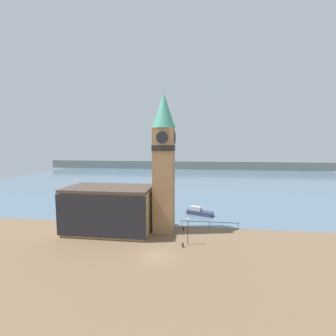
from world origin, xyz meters
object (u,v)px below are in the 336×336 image
Objects in this scene: mooring_bollard_far at (183,245)px; boat_near at (199,212)px; lamp_post at (188,226)px; mooring_bollard_near at (183,228)px; clock_tower at (164,159)px; pier_building at (109,209)px.

boat_near is at bearing 81.13° from mooring_bollard_far.
boat_near is at bearing 83.11° from lamp_post.
lamp_post is (0.97, -5.61, 2.51)m from mooring_bollard_near.
clock_tower is 32.99× the size of mooring_bollard_far.
lamp_post is at bearing -80.17° from mooring_bollard_near.
mooring_bollard_far is at bearing -125.04° from lamp_post.
boat_near reaches higher than mooring_bollard_near.
clock_tower is 1.61× the size of pier_building.
lamp_post is at bearing -76.01° from boat_near.
mooring_bollard_near is (12.54, 2.05, -3.54)m from pier_building.
mooring_bollard_far is 0.17× the size of lamp_post.
boat_near reaches higher than mooring_bollard_far.
mooring_bollard_far reaches higher than mooring_bollard_near.
mooring_bollard_near is at bearing 9.29° from pier_building.
clock_tower is 4.05× the size of boat_near.
boat_near is at bearing 36.23° from pier_building.
mooring_bollard_far is 2.72m from lamp_post.
clock_tower reaches higher than lamp_post.
boat_near is at bearing 73.24° from mooring_bollard_near.
clock_tower is 16.38m from boat_near.
lamp_post is (-1.78, -14.77, 2.20)m from boat_near.
clock_tower reaches higher than mooring_bollard_near.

